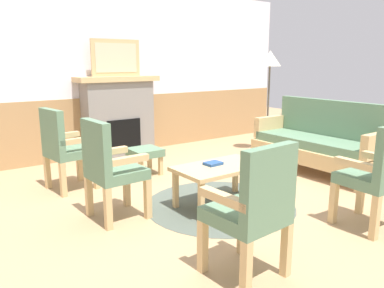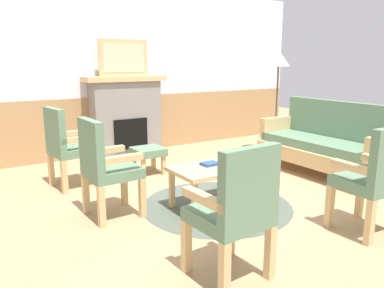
# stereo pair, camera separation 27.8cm
# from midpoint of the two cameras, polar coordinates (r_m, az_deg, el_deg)

# --- Properties ---
(ground_plane) EXTENTS (14.00, 14.00, 0.00)m
(ground_plane) POSITION_cam_midpoint_polar(r_m,az_deg,el_deg) (4.33, 0.89, -7.95)
(ground_plane) COLOR tan
(wall_back) EXTENTS (7.20, 0.14, 2.70)m
(wall_back) POSITION_cam_midpoint_polar(r_m,az_deg,el_deg) (6.33, -13.55, 10.28)
(wall_back) COLOR white
(wall_back) RESTS_ON ground_plane
(fireplace) EXTENTS (1.30, 0.44, 1.28)m
(fireplace) POSITION_cam_midpoint_polar(r_m,az_deg,el_deg) (6.16, -12.35, 4.14)
(fireplace) COLOR gray
(fireplace) RESTS_ON ground_plane
(framed_picture) EXTENTS (0.80, 0.04, 0.56)m
(framed_picture) POSITION_cam_midpoint_polar(r_m,az_deg,el_deg) (6.10, -12.75, 12.60)
(framed_picture) COLOR tan
(framed_picture) RESTS_ON fireplace
(couch) EXTENTS (0.70, 1.80, 0.98)m
(couch) POSITION_cam_midpoint_polar(r_m,az_deg,el_deg) (5.44, 17.20, 0.07)
(couch) COLOR tan
(couch) RESTS_ON ground_plane
(coffee_table) EXTENTS (0.96, 0.56, 0.44)m
(coffee_table) POSITION_cam_midpoint_polar(r_m,az_deg,el_deg) (3.96, 2.30, -4.02)
(coffee_table) COLOR tan
(coffee_table) RESTS_ON ground_plane
(round_rug) EXTENTS (1.60, 1.60, 0.01)m
(round_rug) POSITION_cam_midpoint_polar(r_m,az_deg,el_deg) (4.09, 2.26, -9.17)
(round_rug) COLOR #4C564C
(round_rug) RESTS_ON ground_plane
(book_on_table) EXTENTS (0.18, 0.14, 0.03)m
(book_on_table) POSITION_cam_midpoint_polar(r_m,az_deg,el_deg) (3.96, 1.20, -2.98)
(book_on_table) COLOR navy
(book_on_table) RESTS_ON coffee_table
(footstool) EXTENTS (0.40, 0.40, 0.36)m
(footstool) POSITION_cam_midpoint_polar(r_m,az_deg,el_deg) (5.14, -8.64, -1.50)
(footstool) COLOR tan
(footstool) RESTS_ON ground_plane
(armchair_near_fireplace) EXTENTS (0.54, 0.54, 0.98)m
(armchair_near_fireplace) POSITION_cam_midpoint_polar(r_m,az_deg,el_deg) (4.70, -20.40, -0.25)
(armchair_near_fireplace) COLOR tan
(armchair_near_fireplace) RESTS_ON ground_plane
(armchair_by_window_left) EXTENTS (0.50, 0.50, 0.98)m
(armchair_by_window_left) POSITION_cam_midpoint_polar(r_m,az_deg,el_deg) (3.69, -14.46, -3.16)
(armchair_by_window_left) COLOR tan
(armchair_by_window_left) RESTS_ON ground_plane
(armchair_front_left) EXTENTS (0.51, 0.51, 0.98)m
(armchair_front_left) POSITION_cam_midpoint_polar(r_m,az_deg,el_deg) (2.61, 6.23, -9.33)
(armchair_front_left) COLOR tan
(armchair_front_left) RESTS_ON ground_plane
(armchair_front_center) EXTENTS (0.51, 0.51, 0.98)m
(armchair_front_center) POSITION_cam_midpoint_polar(r_m,az_deg,el_deg) (3.70, 24.46, -3.89)
(armchair_front_center) COLOR tan
(armchair_front_center) RESTS_ON ground_plane
(floor_lamp_by_couch) EXTENTS (0.36, 0.36, 1.68)m
(floor_lamp_by_couch) POSITION_cam_midpoint_polar(r_m,az_deg,el_deg) (6.40, 10.45, 11.69)
(floor_lamp_by_couch) COLOR #332D28
(floor_lamp_by_couch) RESTS_ON ground_plane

